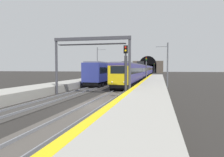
% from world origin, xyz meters
% --- Properties ---
extents(ground_plane, '(320.00, 320.00, 0.00)m').
position_xyz_m(ground_plane, '(0.00, 0.00, 0.00)').
color(ground_plane, '#282623').
extents(platform_right, '(112.00, 3.73, 0.95)m').
position_xyz_m(platform_right, '(0.00, -3.92, 0.47)').
color(platform_right, '#9E9B93').
rests_on(platform_right, ground_plane).
extents(platform_left, '(112.00, 3.73, 0.95)m').
position_xyz_m(platform_left, '(0.00, 8.77, 0.47)').
color(platform_left, '#9E9B93').
rests_on(platform_left, ground_plane).
extents(platform_right_edge_strip, '(112.00, 0.50, 0.01)m').
position_xyz_m(platform_right_edge_strip, '(0.00, -2.31, 0.95)').
color(platform_right_edge_strip, yellow).
rests_on(platform_right_edge_strip, platform_right).
extents(track_main_line, '(160.00, 3.06, 0.21)m').
position_xyz_m(track_main_line, '(0.00, 0.00, 0.04)').
color(track_main_line, '#4C4742').
rests_on(track_main_line, ground_plane).
extents(track_adjacent_line, '(160.00, 2.91, 0.21)m').
position_xyz_m(track_adjacent_line, '(0.00, 4.84, 0.04)').
color(track_adjacent_line, '#383533').
rests_on(track_adjacent_line, ground_plane).
extents(train_main_approaching, '(80.21, 2.89, 4.77)m').
position_xyz_m(train_main_approaching, '(49.76, 0.00, 2.22)').
color(train_main_approaching, navy).
rests_on(train_main_approaching, ground_plane).
extents(train_adjacent_platform, '(62.54, 3.19, 4.97)m').
position_xyz_m(train_adjacent_platform, '(44.79, 4.84, 2.32)').
color(train_adjacent_platform, navy).
rests_on(train_adjacent_platform, ground_plane).
extents(railway_signal_near, '(0.39, 0.38, 5.20)m').
position_xyz_m(railway_signal_near, '(3.68, -1.87, 3.05)').
color(railway_signal_near, '#38383D').
rests_on(railway_signal_near, ground_plane).
extents(railway_signal_mid, '(0.39, 0.38, 5.75)m').
position_xyz_m(railway_signal_mid, '(34.26, -1.87, 3.45)').
color(railway_signal_mid, '#4C4C54').
rests_on(railway_signal_mid, ground_plane).
extents(railway_signal_far, '(0.39, 0.38, 5.68)m').
position_xyz_m(railway_signal_far, '(97.88, -1.87, 3.42)').
color(railway_signal_far, '#4C4C54').
rests_on(railway_signal_far, ground_plane).
extents(overhead_signal_gantry, '(0.70, 8.84, 6.51)m').
position_xyz_m(overhead_signal_gantry, '(6.47, 2.42, 4.98)').
color(overhead_signal_gantry, '#3F3F47').
rests_on(overhead_signal_gantry, ground_plane).
extents(tunnel_portal, '(2.49, 18.43, 10.32)m').
position_xyz_m(tunnel_portal, '(117.17, 2.42, 3.70)').
color(tunnel_portal, '#51473D').
rests_on(tunnel_portal, ground_plane).
extents(catenary_mast_near, '(0.22, 2.31, 8.43)m').
position_xyz_m(catenary_mast_near, '(37.89, 11.00, 4.34)').
color(catenary_mast_near, '#595B60').
rests_on(catenary_mast_near, ground_plane).
extents(catenary_mast_far, '(0.22, 1.95, 7.05)m').
position_xyz_m(catenary_mast_far, '(18.61, -6.16, 3.62)').
color(catenary_mast_far, '#595B60').
rests_on(catenary_mast_far, ground_plane).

